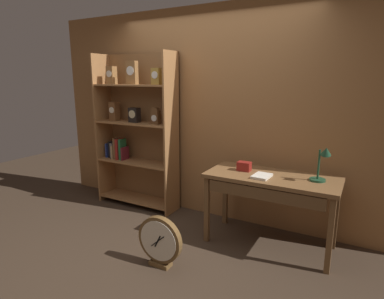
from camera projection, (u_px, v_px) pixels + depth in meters
name	position (u px, v px, depth m)	size (l,w,h in m)	color
ground_plane	(152.00, 260.00, 3.12)	(10.00, 10.00, 0.00)	#3D2D21
back_wood_panel	(211.00, 115.00, 3.95)	(4.80, 0.05, 2.60)	#9E6B3D
bookshelf	(136.00, 132.00, 4.34)	(1.18, 0.35, 2.08)	#9E6B3D
workbench	(271.00, 185.00, 3.26)	(1.33, 0.60, 0.77)	brown
desk_lamp	(322.00, 163.00, 3.01)	(0.19, 0.19, 0.36)	#1E472D
toolbox_small	(244.00, 166.00, 3.42)	(0.14, 0.10, 0.10)	maroon
open_repair_manual	(262.00, 176.00, 3.20)	(0.16, 0.22, 0.03)	silver
round_clock_large	(160.00, 241.00, 2.98)	(0.46, 0.11, 0.50)	brown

